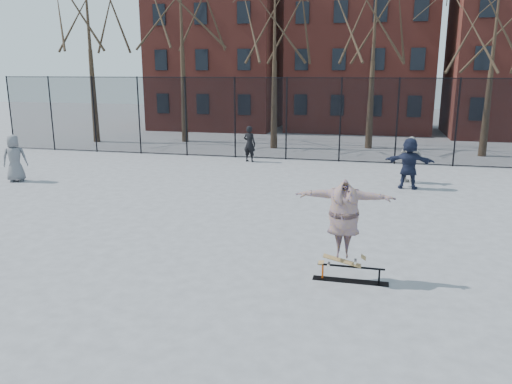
% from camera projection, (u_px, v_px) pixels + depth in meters
% --- Properties ---
extents(ground, '(100.00, 100.00, 0.00)m').
position_uv_depth(ground, '(249.00, 252.00, 12.12)').
color(ground, slate).
extents(skate_rail, '(1.57, 0.24, 0.35)m').
position_uv_depth(skate_rail, '(350.00, 275.00, 10.41)').
color(skate_rail, black).
rests_on(skate_rail, ground).
extents(skateboard, '(0.87, 0.21, 0.10)m').
position_uv_depth(skateboard, '(342.00, 263.00, 10.39)').
color(skateboard, '#A27641').
rests_on(skateboard, skate_rail).
extents(skater, '(2.05, 0.65, 1.64)m').
position_uv_depth(skater, '(344.00, 223.00, 10.19)').
color(skater, '#4E3A92').
rests_on(skater, skateboard).
extents(bystander_grey, '(1.08, 0.96, 1.86)m').
position_uv_depth(bystander_grey, '(15.00, 158.00, 19.65)').
color(bystander_grey, slate).
rests_on(bystander_grey, ground).
extents(bystander_black, '(0.72, 0.57, 1.73)m').
position_uv_depth(bystander_black, '(250.00, 144.00, 23.92)').
color(bystander_black, black).
rests_on(bystander_black, ground).
extents(bystander_white, '(1.14, 0.95, 1.82)m').
position_uv_depth(bystander_white, '(411.00, 160.00, 19.37)').
color(bystander_white, '#BBB5AD').
rests_on(bystander_white, ground).
extents(bystander_navy, '(1.84, 0.78, 1.92)m').
position_uv_depth(bystander_navy, '(409.00, 163.00, 18.42)').
color(bystander_navy, '#1C2238').
rests_on(bystander_navy, ground).
extents(fence, '(34.03, 0.07, 4.00)m').
position_uv_depth(fence, '(315.00, 118.00, 23.92)').
color(fence, black).
rests_on(fence, ground).
extents(tree_row, '(33.66, 7.46, 10.67)m').
position_uv_depth(tree_row, '(323.00, 11.00, 26.63)').
color(tree_row, black).
rests_on(tree_row, ground).
extents(rowhouses, '(29.00, 7.00, 13.00)m').
position_uv_depth(rowhouses, '(349.00, 45.00, 35.08)').
color(rowhouses, maroon).
rests_on(rowhouses, ground).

